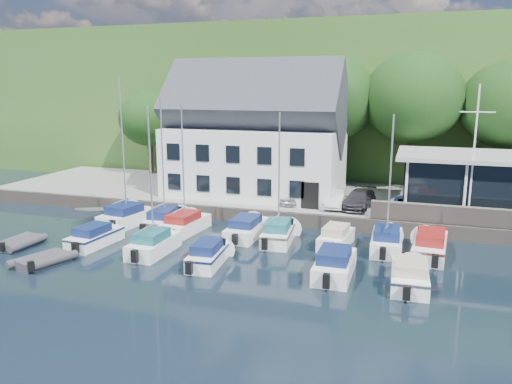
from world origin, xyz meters
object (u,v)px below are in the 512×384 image
Objects in this scene: boat_r1_1 at (163,167)px; boat_r1_5 at (336,235)px; car_white at (335,198)px; boat_r2_3 at (335,262)px; boat_r2_0 at (95,235)px; dinghy_1 at (43,258)px; flagpole at (474,153)px; boat_r1_2 at (183,170)px; harbor_building at (255,142)px; boat_r1_6 at (390,177)px; boat_r2_1 at (151,180)px; dinghy_0 at (19,241)px; boat_r1_4 at (279,173)px; boat_r2_4 at (410,273)px; car_blue at (405,204)px; club_pavilion at (492,183)px; car_silver at (294,195)px; boat_r1_3 at (247,226)px; car_dgrey at (359,199)px; boat_r2_2 at (209,252)px; boat_r1_7 at (430,243)px; boat_r1_0 at (124,160)px.

boat_r1_1 is 1.68× the size of boat_r1_5.
boat_r2_3 is at bearing -83.40° from car_white.
dinghy_1 is at bearing -94.85° from boat_r2_0.
car_white reaches higher than boat_r2_0.
boat_r2_0 is at bearing -156.15° from flagpole.
boat_r1_2 reaches higher than car_white.
harbor_building is 15.63m from boat_r2_0.
boat_r1_6 is 1.62× the size of boat_r2_0.
boat_r2_1 reaches higher than dinghy_0.
boat_r1_4 reaches higher than boat_r2_4.
dinghy_1 is at bearing -28.52° from dinghy_0.
boat_r1_1 is at bearing -157.34° from car_blue.
dinghy_0 is (-17.73, -12.57, -1.28)m from car_white.
dinghy_1 is (-4.81, -8.29, -3.99)m from boat_r1_2.
club_pavilion is 1.47× the size of boat_r2_1.
boat_r2_1 is (-9.09, -11.09, 2.85)m from car_white.
car_blue is 0.38× the size of flagpole.
car_silver is 6.55m from boat_r1_3.
boat_r1_1 is 10.21m from dinghy_1.
flagpole is at bearing 45.32° from boat_r1_6.
car_silver is 1.11× the size of dinghy_1.
boat_r2_1 is (-10.83, -11.25, 2.84)m from car_dgrey.
boat_r2_1 is (-18.27, -10.28, -1.01)m from flagpole.
boat_r1_7 is at bearing 19.45° from boat_r2_2.
boat_r1_7 is (9.26, 0.28, -3.74)m from boat_r1_4.
boat_r2_1 is (-4.22, -4.99, 3.79)m from boat_r1_3.
boat_r1_0 is (-6.97, -8.77, -0.62)m from harbor_building.
boat_r2_2 is (-9.41, -5.60, -3.87)m from boat_r1_6.
car_white is at bearing -166.25° from car_dgrey.
car_silver is 0.68× the size of boat_r1_5.
car_dgrey is 23.30m from dinghy_0.
car_blue reaches higher than boat_r2_0.
boat_r2_1 is at bearing -146.28° from club_pavilion.
boat_r2_0 is 0.91× the size of boat_r2_3.
car_white reaches higher than dinghy_1.
club_pavilion is at bearing 35.92° from boat_r2_2.
boat_r2_0 is at bearing -146.69° from car_blue.
club_pavilion reaches higher than car_white.
boat_r1_3 is 12.64m from dinghy_1.
boat_r1_2 is 12.61m from boat_r2_3.
boat_r1_4 reaches higher than boat_r1_3.
boat_r1_7 reaches higher than boat_r2_0.
boat_r1_5 is at bearing -119.21° from car_blue.
car_silver is 12.96m from boat_r1_0.
car_white is at bearing 122.52° from boat_r1_6.
club_pavilion is at bearing 68.51° from boat_r1_7.
boat_r1_6 is at bearing -34.32° from car_silver.
car_silver is (-14.04, -2.06, -1.45)m from club_pavilion.
boat_r1_7 is 1.14× the size of boat_r2_3.
boat_r2_0 is at bearing 177.69° from boat_r2_3.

